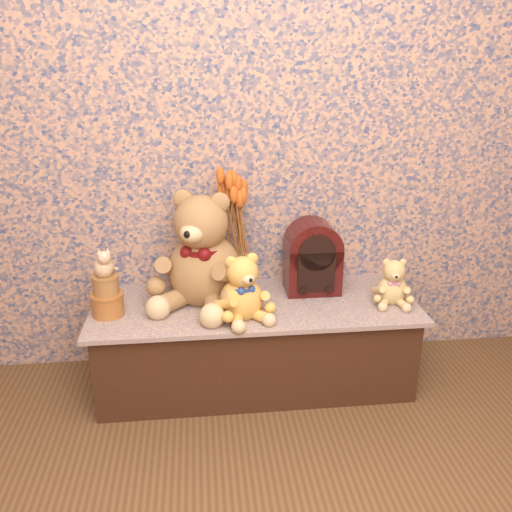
{
  "coord_description": "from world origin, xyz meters",
  "views": [
    {
      "loc": [
        -0.23,
        -0.93,
        1.44
      ],
      "look_at": [
        0.0,
        1.18,
        0.65
      ],
      "focal_mm": 37.77,
      "sensor_mm": 36.0,
      "label": 1
    }
  ],
  "objects_px": {
    "teddy_small": "(393,279)",
    "cat_figurine": "(103,261)",
    "biscuit_tin_lower": "(108,304)",
    "teddy_medium": "(241,284)",
    "ceramic_vase": "(236,273)",
    "teddy_large": "(204,243)",
    "cathedral_radio": "(313,256)"
  },
  "relations": [
    {
      "from": "teddy_large",
      "to": "cathedral_radio",
      "type": "relative_size",
      "value": 1.58
    },
    {
      "from": "teddy_small",
      "to": "cathedral_radio",
      "type": "relative_size",
      "value": 0.66
    },
    {
      "from": "teddy_medium",
      "to": "cathedral_radio",
      "type": "distance_m",
      "value": 0.42
    },
    {
      "from": "teddy_large",
      "to": "biscuit_tin_lower",
      "type": "xyz_separation_m",
      "value": [
        -0.41,
        -0.11,
        -0.22
      ]
    },
    {
      "from": "teddy_medium",
      "to": "teddy_small",
      "type": "relative_size",
      "value": 1.35
    },
    {
      "from": "cathedral_radio",
      "to": "biscuit_tin_lower",
      "type": "bearing_deg",
      "value": -170.12
    },
    {
      "from": "teddy_large",
      "to": "ceramic_vase",
      "type": "relative_size",
      "value": 3.01
    },
    {
      "from": "teddy_small",
      "to": "cat_figurine",
      "type": "xyz_separation_m",
      "value": [
        -1.24,
        0.01,
        0.13
      ]
    },
    {
      "from": "teddy_medium",
      "to": "teddy_small",
      "type": "xyz_separation_m",
      "value": [
        0.68,
        0.07,
        -0.04
      ]
    },
    {
      "from": "teddy_large",
      "to": "teddy_medium",
      "type": "bearing_deg",
      "value": -27.17
    },
    {
      "from": "cathedral_radio",
      "to": "teddy_large",
      "type": "bearing_deg",
      "value": -174.03
    },
    {
      "from": "ceramic_vase",
      "to": "teddy_medium",
      "type": "bearing_deg",
      "value": -89.7
    },
    {
      "from": "biscuit_tin_lower",
      "to": "teddy_small",
      "type": "bearing_deg",
      "value": -0.41
    },
    {
      "from": "biscuit_tin_lower",
      "to": "teddy_large",
      "type": "bearing_deg",
      "value": 14.47
    },
    {
      "from": "teddy_small",
      "to": "biscuit_tin_lower",
      "type": "distance_m",
      "value": 1.24
    },
    {
      "from": "teddy_large",
      "to": "cathedral_radio",
      "type": "bearing_deg",
      "value": 30.28
    },
    {
      "from": "cathedral_radio",
      "to": "ceramic_vase",
      "type": "height_order",
      "value": "cathedral_radio"
    },
    {
      "from": "teddy_medium",
      "to": "cat_figurine",
      "type": "bearing_deg",
      "value": 152.54
    },
    {
      "from": "cathedral_radio",
      "to": "teddy_medium",
      "type": "bearing_deg",
      "value": -146.04
    },
    {
      "from": "teddy_large",
      "to": "biscuit_tin_lower",
      "type": "height_order",
      "value": "teddy_large"
    },
    {
      "from": "ceramic_vase",
      "to": "cat_figurine",
      "type": "bearing_deg",
      "value": -161.48
    },
    {
      "from": "teddy_medium",
      "to": "teddy_small",
      "type": "height_order",
      "value": "teddy_medium"
    },
    {
      "from": "biscuit_tin_lower",
      "to": "cat_figurine",
      "type": "distance_m",
      "value": 0.2
    },
    {
      "from": "teddy_small",
      "to": "biscuit_tin_lower",
      "type": "bearing_deg",
      "value": -170.13
    },
    {
      "from": "teddy_large",
      "to": "cat_figurine",
      "type": "height_order",
      "value": "teddy_large"
    },
    {
      "from": "ceramic_vase",
      "to": "cathedral_radio",
      "type": "bearing_deg",
      "value": -4.64
    },
    {
      "from": "teddy_medium",
      "to": "ceramic_vase",
      "type": "distance_m",
      "value": 0.27
    },
    {
      "from": "teddy_medium",
      "to": "biscuit_tin_lower",
      "type": "relative_size",
      "value": 2.26
    },
    {
      "from": "cathedral_radio",
      "to": "biscuit_tin_lower",
      "type": "relative_size",
      "value": 2.56
    },
    {
      "from": "cathedral_radio",
      "to": "ceramic_vase",
      "type": "distance_m",
      "value": 0.36
    },
    {
      "from": "ceramic_vase",
      "to": "biscuit_tin_lower",
      "type": "relative_size",
      "value": 1.35
    },
    {
      "from": "teddy_large",
      "to": "teddy_medium",
      "type": "xyz_separation_m",
      "value": [
        0.15,
        -0.18,
        -0.12
      ]
    }
  ]
}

